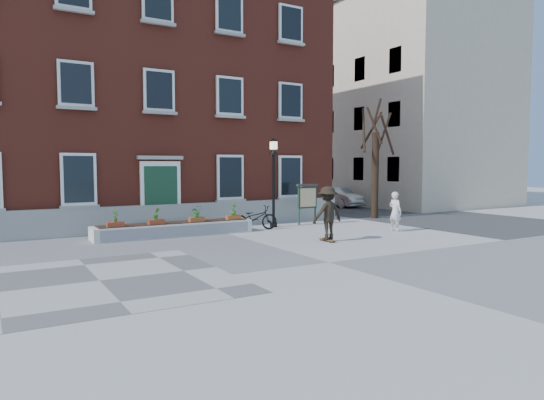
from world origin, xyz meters
TOP-DOWN VIEW (x-y plane):
  - ground at (0.00, 0.00)m, footprint 100.00×100.00m
  - checker_patch at (-6.00, 1.00)m, footprint 6.00×6.00m
  - bicycle at (1.47, 7.10)m, footprint 2.05×1.03m
  - parked_car at (11.70, 14.51)m, footprint 1.54×3.96m
  - bystander at (6.29, 3.79)m, footprint 0.45×0.63m
  - brick_building at (-2.00, 13.98)m, footprint 18.40×10.85m
  - planter_assembly at (-1.99, 7.18)m, footprint 6.20×1.12m
  - bare_tree at (9.01, 8.01)m, footprint 1.83×1.83m
  - side_street at (17.99, 19.78)m, footprint 15.20×36.00m
  - lamp_post at (2.66, 7.54)m, footprint 0.40×0.40m
  - notice_board at (4.51, 7.60)m, footprint 1.10×0.16m
  - skateboarder at (2.26, 3.07)m, footprint 1.26×0.78m

SIDE VIEW (x-z plane):
  - ground at x=0.00m, z-range 0.00..0.00m
  - checker_patch at x=-6.00m, z-range 0.00..0.01m
  - planter_assembly at x=-1.99m, z-range -0.27..0.88m
  - bicycle at x=1.47m, z-range 0.00..1.03m
  - parked_car at x=11.70m, z-range 0.00..1.29m
  - bystander at x=6.29m, z-range 0.00..1.65m
  - skateboarder at x=2.26m, z-range 0.03..2.01m
  - notice_board at x=4.51m, z-range 0.33..2.20m
  - lamp_post at x=2.66m, z-range 0.57..4.50m
  - bare_tree at x=9.01m, z-range -0.29..5.87m
  - brick_building at x=-2.00m, z-range 0.00..12.60m
  - side_street at x=17.99m, z-range -0.23..14.27m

